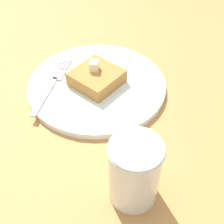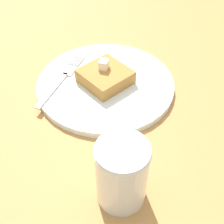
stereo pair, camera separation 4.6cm
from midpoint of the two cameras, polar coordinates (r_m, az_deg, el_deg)
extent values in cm
cube|color=#B27D43|center=(60.70, -5.52, 5.35)|extent=(128.06, 128.06, 2.93)
cylinder|color=white|center=(56.76, 1.12, 4.97)|extent=(24.76, 24.76, 1.14)
torus|color=gray|center=(56.65, 1.13, 5.10)|extent=(24.76, 24.76, 0.80)
cube|color=#B07A39|center=(55.61, 1.15, 6.40)|extent=(8.48, 8.48, 2.49)
cube|color=#F4EBC8|center=(54.91, 0.89, 8.57)|extent=(2.25, 2.22, 1.68)
cube|color=silver|center=(55.03, -8.52, 3.88)|extent=(8.97, 6.04, 0.36)
cube|color=silver|center=(59.29, -5.59, 7.68)|extent=(3.54, 3.35, 0.36)
cube|color=silver|center=(61.73, -5.04, 9.43)|extent=(2.89, 1.96, 0.36)
cube|color=silver|center=(61.52, -4.58, 9.33)|extent=(2.89, 1.96, 0.36)
cube|color=silver|center=(61.31, -4.11, 9.22)|extent=(2.89, 1.96, 0.36)
cube|color=silver|center=(61.11, -3.63, 9.11)|extent=(2.89, 1.96, 0.36)
cylinder|color=#4B190E|center=(40.10, 5.11, -12.52)|extent=(5.95, 5.95, 6.79)
cylinder|color=silver|center=(38.89, 5.24, -11.37)|extent=(6.46, 6.46, 9.71)
torus|color=silver|center=(35.31, 5.71, -7.42)|extent=(6.71, 6.71, 0.50)
camera|label=1|loc=(0.02, -87.13, 2.87)|focal=50.00mm
camera|label=2|loc=(0.02, 92.87, -2.87)|focal=50.00mm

